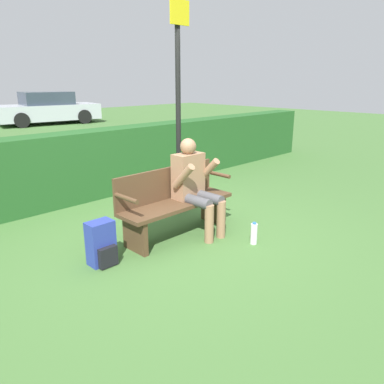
{
  "coord_description": "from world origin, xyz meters",
  "views": [
    {
      "loc": [
        -2.95,
        -3.21,
        1.88
      ],
      "look_at": [
        0.15,
        -0.1,
        0.56
      ],
      "focal_mm": 35.0,
      "sensor_mm": 36.0,
      "label": 1
    }
  ],
  "objects_px": {
    "backpack": "(102,244)",
    "signpost": "(178,100)",
    "water_bottle": "(254,234)",
    "park_bench": "(174,202)",
    "person_seated": "(194,183)",
    "parked_car": "(48,109)"
  },
  "relations": [
    {
      "from": "signpost",
      "to": "water_bottle",
      "type": "bearing_deg",
      "value": -94.76
    },
    {
      "from": "backpack",
      "to": "parked_car",
      "type": "height_order",
      "value": "parked_car"
    },
    {
      "from": "person_seated",
      "to": "signpost",
      "type": "distance_m",
      "value": 1.22
    },
    {
      "from": "water_bottle",
      "to": "signpost",
      "type": "distance_m",
      "value": 2.06
    },
    {
      "from": "signpost",
      "to": "parked_car",
      "type": "distance_m",
      "value": 13.12
    },
    {
      "from": "signpost",
      "to": "park_bench",
      "type": "bearing_deg",
      "value": -137.58
    },
    {
      "from": "park_bench",
      "to": "water_bottle",
      "type": "distance_m",
      "value": 1.04
    },
    {
      "from": "park_bench",
      "to": "signpost",
      "type": "bearing_deg",
      "value": 42.42
    },
    {
      "from": "backpack",
      "to": "signpost",
      "type": "height_order",
      "value": "signpost"
    },
    {
      "from": "backpack",
      "to": "parked_car",
      "type": "xyz_separation_m",
      "value": [
        5.46,
        13.1,
        0.43
      ]
    },
    {
      "from": "park_bench",
      "to": "signpost",
      "type": "xyz_separation_m",
      "value": [
        0.58,
        0.53,
        1.19
      ]
    },
    {
      "from": "water_bottle",
      "to": "signpost",
      "type": "relative_size",
      "value": 0.09
    },
    {
      "from": "signpost",
      "to": "parked_car",
      "type": "xyz_separation_m",
      "value": [
        3.8,
        12.52,
        -0.96
      ]
    },
    {
      "from": "park_bench",
      "to": "signpost",
      "type": "height_order",
      "value": "signpost"
    },
    {
      "from": "signpost",
      "to": "parked_car",
      "type": "relative_size",
      "value": 0.65
    },
    {
      "from": "park_bench",
      "to": "person_seated",
      "type": "distance_m",
      "value": 0.34
    },
    {
      "from": "backpack",
      "to": "water_bottle",
      "type": "height_order",
      "value": "backpack"
    },
    {
      "from": "park_bench",
      "to": "water_bottle",
      "type": "bearing_deg",
      "value": -62.48
    },
    {
      "from": "person_seated",
      "to": "water_bottle",
      "type": "height_order",
      "value": "person_seated"
    },
    {
      "from": "person_seated",
      "to": "backpack",
      "type": "xyz_separation_m",
      "value": [
        -1.31,
        0.07,
        -0.43
      ]
    },
    {
      "from": "park_bench",
      "to": "parked_car",
      "type": "bearing_deg",
      "value": 71.46
    },
    {
      "from": "park_bench",
      "to": "parked_car",
      "type": "distance_m",
      "value": 13.76
    }
  ]
}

